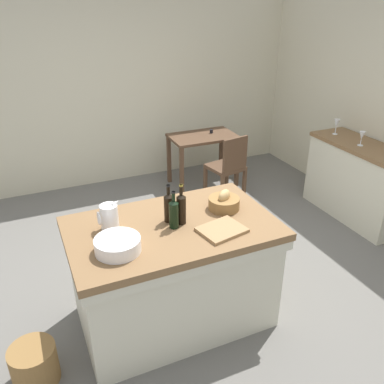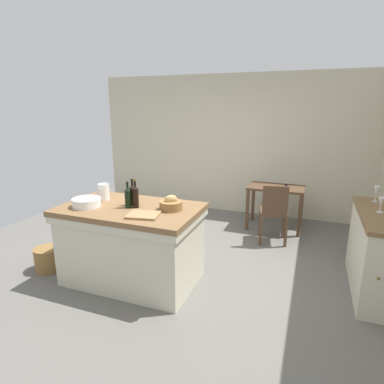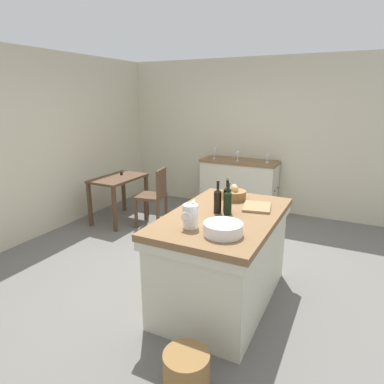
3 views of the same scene
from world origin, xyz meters
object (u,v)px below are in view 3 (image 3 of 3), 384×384
cutting_board (257,207)px  wicker_hamper (186,372)px  writing_desk (118,184)px  pitcher (190,216)px  wine_glass_middle (214,151)px  wash_bowl (223,229)px  bread_basket (234,194)px  wooden_chair (154,195)px  wine_glass_left (238,154)px  wine_bottle_amber (218,200)px  wine_bottle_green (228,202)px  island_table (223,255)px  wine_glass_far_left (267,156)px  wine_bottle_dark (227,198)px  side_cabinet (239,186)px

cutting_board → wicker_hamper: bearing=178.1°
writing_desk → pitcher: (-1.80, -2.20, 0.40)m
wine_glass_middle → wicker_hamper: bearing=-159.8°
wicker_hamper → wash_bowl: bearing=1.1°
bread_basket → wicker_hamper: bearing=-171.0°
wooden_chair → wine_glass_left: wine_glass_left is taller
wash_bowl → bread_basket: bearing=14.4°
wooden_chair → wine_bottle_amber: size_ratio=3.00×
cutting_board → wine_bottle_green: wine_bottle_green is taller
island_table → wine_glass_left: (2.60, 0.76, 0.54)m
pitcher → wine_glass_far_left: bearing=2.6°
island_table → wine_glass_far_left: bearing=5.8°
wooden_chair → bread_basket: size_ratio=3.64×
island_table → wine_bottle_dark: wine_bottle_dark is taller
cutting_board → wine_bottle_green: 0.37m
wooden_chair → wine_bottle_green: size_ratio=3.09×
bread_basket → wine_glass_left: wine_glass_left is taller
writing_desk → wooden_chair: (0.05, -0.64, -0.11)m
pitcher → wine_glass_middle: pitcher is taller
wooden_chair → wine_glass_middle: bearing=-22.1°
wooden_chair → wine_glass_left: (1.18, -0.93, 0.53)m
pitcher → bread_basket: pitcher is taller
wine_glass_left → wine_glass_middle: wine_glass_middle is taller
wine_bottle_amber → wine_bottle_green: (0.00, -0.10, -0.00)m
wooden_chair → wine_glass_middle: 1.41m
wine_bottle_dark → wooden_chair: bearing=51.6°
wine_bottle_dark → wine_glass_far_left: wine_bottle_dark is taller
wash_bowl → wine_glass_left: bearing=16.9°
cutting_board → wicker_hamper: (-1.42, 0.05, -0.77)m
wine_bottle_amber → wine_bottle_green: 0.10m
wooden_chair → pitcher: 2.47m
wine_bottle_amber → wooden_chair: bearing=48.9°
wash_bowl → wine_glass_left: size_ratio=1.92×
side_cabinet → wine_bottle_amber: wine_bottle_amber is taller
wine_bottle_amber → wine_glass_left: size_ratio=1.87×
wash_bowl → side_cabinet: bearing=16.3°
wine_bottle_green → wine_glass_middle: wine_bottle_green is taller
wicker_hamper → side_cabinet: bearing=13.7°
wooden_chair → wine_bottle_amber: (-1.41, -1.62, 0.53)m
island_table → side_cabinet: side_cabinet is taller
writing_desk → wine_bottle_amber: (-1.36, -2.26, 0.42)m
writing_desk → wine_glass_middle: (1.26, -1.13, 0.44)m
bread_basket → writing_desk: bearing=68.6°
side_cabinet → cutting_board: size_ratio=4.14×
wine_bottle_green → wine_glass_middle: bearing=25.2°
wash_bowl → wine_bottle_amber: wine_bottle_amber is taller
bread_basket → wine_bottle_green: wine_bottle_green is taller
island_table → wine_glass_middle: size_ratio=8.34×
island_table → wine_bottle_dark: size_ratio=4.88×
wine_glass_left → wicker_hamper: (-3.72, -0.94, -0.88)m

